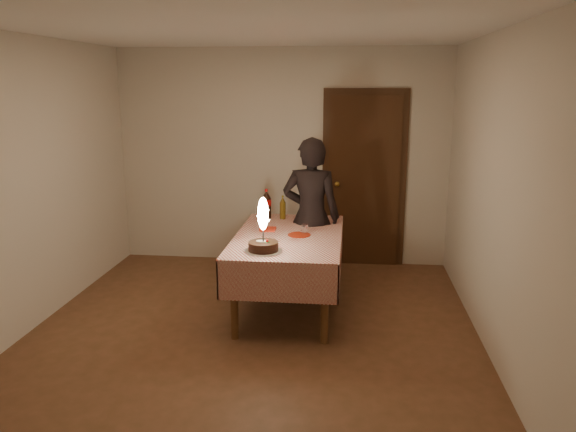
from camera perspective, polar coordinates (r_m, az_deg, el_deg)
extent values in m
cube|color=brown|center=(5.06, -3.80, -12.21)|extent=(4.00, 4.50, 0.01)
cube|color=beige|center=(6.84, -0.65, 5.96)|extent=(4.00, 0.04, 2.60)
cube|color=beige|center=(2.54, -13.24, -7.20)|extent=(4.00, 0.04, 2.60)
cube|color=beige|center=(5.38, -25.53, 2.63)|extent=(0.04, 4.50, 2.60)
cube|color=beige|center=(4.72, 20.61, 1.76)|extent=(0.04, 4.50, 2.60)
cube|color=silver|center=(4.58, -4.32, 18.59)|extent=(4.00, 4.50, 0.04)
cube|color=#472814|center=(6.81, 7.72, 3.46)|extent=(0.85, 0.05, 2.05)
sphere|color=#B28C33|center=(6.76, 5.01, 3.25)|extent=(0.06, 0.06, 0.06)
cube|color=brown|center=(5.43, 0.06, -2.24)|extent=(0.90, 1.60, 0.04)
cylinder|color=brown|center=(4.91, -5.48, -8.56)|extent=(0.07, 0.07, 0.70)
cylinder|color=brown|center=(4.82, 3.74, -8.97)|extent=(0.07, 0.07, 0.70)
cylinder|color=brown|center=(6.29, -2.74, -3.59)|extent=(0.07, 0.07, 0.70)
cylinder|color=brown|center=(6.22, 4.40, -3.81)|extent=(0.07, 0.07, 0.70)
cube|color=beige|center=(5.42, 0.06, -1.98)|extent=(1.02, 1.72, 0.01)
cube|color=beige|center=(4.67, -1.10, -6.81)|extent=(1.02, 0.01, 0.34)
cube|color=beige|center=(6.29, 0.92, -1.49)|extent=(1.02, 0.01, 0.34)
cube|color=beige|center=(5.55, -5.13, -3.57)|extent=(0.01, 1.72, 0.34)
cube|color=beige|center=(5.44, 5.35, -3.91)|extent=(0.01, 1.72, 0.34)
cylinder|color=white|center=(4.90, -2.52, -3.55)|extent=(0.33, 0.33, 0.01)
cylinder|color=black|center=(4.89, -2.52, -3.07)|extent=(0.26, 0.26, 0.08)
cylinder|color=white|center=(4.89, -2.73, -2.55)|extent=(0.07, 0.07, 0.00)
sphere|color=red|center=(4.86, -2.14, -2.53)|extent=(0.02, 0.02, 0.02)
cube|color=#19721E|center=(4.85, -1.98, -2.69)|extent=(0.02, 0.01, 0.00)
cube|color=#19721E|center=(4.85, -2.28, -2.70)|extent=(0.01, 0.02, 0.00)
cylinder|color=#262628|center=(4.86, -2.53, -1.95)|extent=(0.01, 0.01, 0.12)
ellipsoid|color=#FFF2BF|center=(4.81, -2.56, 0.24)|extent=(0.09, 0.09, 0.29)
sphere|color=white|center=(4.84, -2.54, -1.03)|extent=(0.04, 0.04, 0.04)
cylinder|color=#A8200B|center=(5.40, 1.15, -1.93)|extent=(0.22, 0.22, 0.01)
cylinder|color=#AC1C0B|center=(5.55, -2.53, -1.04)|extent=(0.08, 0.08, 0.10)
cylinder|color=white|center=(5.46, 1.69, -1.33)|extent=(0.07, 0.07, 0.09)
cube|color=red|center=(5.59, -2.05, -1.34)|extent=(0.15, 0.15, 0.02)
cylinder|color=black|center=(6.08, -2.20, 0.83)|extent=(0.10, 0.10, 0.22)
cylinder|color=red|center=(6.07, -2.20, 1.38)|extent=(0.10, 0.10, 0.07)
cone|color=black|center=(6.05, -2.21, 2.22)|extent=(0.10, 0.10, 0.08)
cylinder|color=red|center=(6.04, -2.22, 2.63)|extent=(0.03, 0.03, 0.02)
cylinder|color=#573E0E|center=(6.04, -0.54, 0.56)|extent=(0.06, 0.06, 0.18)
cone|color=#573E0E|center=(6.02, -0.55, 1.68)|extent=(0.06, 0.06, 0.06)
cylinder|color=olive|center=(6.01, -0.55, 2.00)|extent=(0.02, 0.02, 0.02)
imported|color=black|center=(5.84, 2.36, -0.06)|extent=(0.64, 0.45, 1.65)
cube|color=black|center=(5.86, 2.62, 5.82)|extent=(0.14, 0.10, 0.10)
cylinder|color=black|center=(5.94, 2.74, 5.91)|extent=(0.08, 0.09, 0.08)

